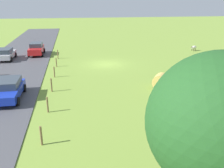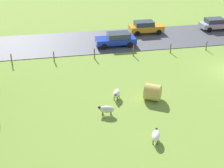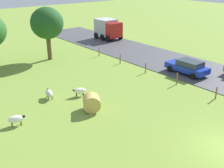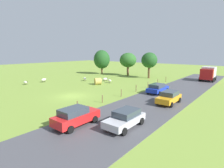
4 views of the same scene
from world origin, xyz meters
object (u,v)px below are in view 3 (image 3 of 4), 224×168
at_px(sheep_5, 80,91).
at_px(sheep_0, 16,119).
at_px(sheep_3, 49,93).
at_px(hay_bale_0, 92,103).
at_px(truck_0, 108,28).
at_px(car_0, 188,66).
at_px(tree_1, 47,23).

bearing_deg(sheep_5, sheep_0, -167.53).
relative_size(sheep_3, hay_bale_0, 0.96).
height_order(truck_0, car_0, truck_0).
bearing_deg(sheep_5, tree_1, 74.82).
bearing_deg(tree_1, sheep_0, -125.62).
xyz_separation_m(truck_0, car_0, (-3.72, -18.36, -0.90)).
bearing_deg(tree_1, car_0, -58.00).
bearing_deg(truck_0, hay_bale_0, -131.38).
bearing_deg(tree_1, hay_bale_0, -104.95).
bearing_deg(truck_0, sheep_5, -134.83).
relative_size(hay_bale_0, truck_0, 0.31).
relative_size(sheep_0, truck_0, 0.29).
relative_size(sheep_3, tree_1, 0.20).
height_order(sheep_0, car_0, car_0).
bearing_deg(sheep_5, car_0, -11.72).
distance_m(sheep_0, tree_1, 16.55).
relative_size(sheep_3, truck_0, 0.30).
bearing_deg(truck_0, sheep_3, -141.02).
xyz_separation_m(sheep_0, truck_0, (21.96, 17.23, 1.24)).
distance_m(sheep_0, sheep_5, 6.34).
relative_size(hay_bale_0, tree_1, 0.21).
relative_size(sheep_0, car_0, 0.28).
bearing_deg(hay_bale_0, tree_1, 75.05).
bearing_deg(sheep_5, hay_bale_0, -104.04).
bearing_deg(tree_1, sheep_3, -117.60).
xyz_separation_m(hay_bale_0, truck_0, (16.48, 18.71, 1.08)).
distance_m(sheep_5, car_0, 12.31).
relative_size(hay_bale_0, car_0, 0.30).
bearing_deg(sheep_5, sheep_3, 151.50).
distance_m(sheep_3, truck_0, 23.27).
relative_size(sheep_5, tree_1, 0.19).
height_order(sheep_0, sheep_3, sheep_0).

